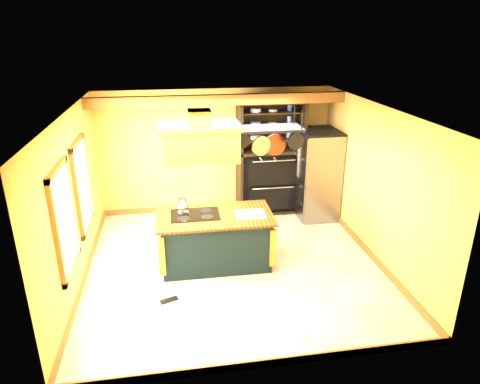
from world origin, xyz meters
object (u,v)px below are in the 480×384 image
object	(u,v)px
range_hood	(200,140)
refrigerator	(317,176)
kitchen_island	(215,239)
pot_rack	(269,134)
hutch	(269,170)

from	to	relation	value
range_hood	refrigerator	xyz separation A→B (m)	(2.58, 1.68, -1.31)
kitchen_island	pot_rack	size ratio (longest dim) A/B	1.74
hutch	range_hood	bearing A→B (deg)	-127.57
range_hood	pot_rack	xyz separation A→B (m)	(1.10, 0.00, 0.06)
range_hood	hutch	xyz separation A→B (m)	(1.64, 2.14, -1.28)
range_hood	pot_rack	size ratio (longest dim) A/B	1.12
range_hood	refrigerator	world-z (taller)	range_hood
kitchen_island	range_hood	bearing A→B (deg)	-179.36
kitchen_island	refrigerator	distance (m)	2.95
pot_rack	range_hood	bearing A→B (deg)	-179.85
refrigerator	range_hood	bearing A→B (deg)	-146.82
refrigerator	hutch	xyz separation A→B (m)	(-0.93, 0.45, 0.04)
kitchen_island	range_hood	world-z (taller)	range_hood
kitchen_island	range_hood	distance (m)	1.77
kitchen_island	pot_rack	world-z (taller)	pot_rack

